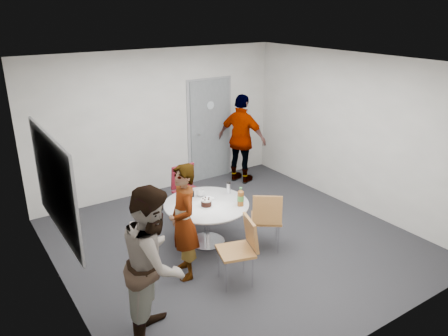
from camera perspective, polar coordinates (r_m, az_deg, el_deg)
floor at (r=6.84m, az=1.43°, el=-9.50°), size 5.00×5.00×0.00m
ceiling at (r=5.97m, az=1.66°, el=13.56°), size 5.00×5.00×0.00m
wall_back at (r=8.35m, az=-8.43°, el=5.94°), size 5.00×0.00×5.00m
wall_left at (r=5.34m, az=-21.04°, el=-3.78°), size 0.00×5.00×5.00m
wall_right at (r=7.92m, az=16.54°, el=4.50°), size 0.00×5.00×5.00m
wall_front at (r=4.63m, az=19.77°, el=-7.38°), size 5.00×0.00×5.00m
door at (r=8.93m, az=-1.89°, el=4.95°), size 1.02×0.17×2.12m
whiteboard at (r=5.49m, az=-21.27°, el=-2.00°), size 0.04×1.90×1.25m
table at (r=6.55m, az=-2.09°, el=-5.30°), size 1.27×1.27×0.95m
chair_near_left at (r=5.67m, az=2.41°, el=-9.92°), size 0.57×0.54×0.91m
chair_near_right at (r=6.37m, az=5.59°, el=-6.25°), size 0.63×0.64×0.92m
chair_far at (r=7.36m, az=-4.94°, el=-2.41°), size 0.46×0.49×0.92m
person_main at (r=5.71m, az=-5.31°, el=-7.03°), size 0.49×0.64×1.58m
person_left at (r=4.77m, az=-9.07°, el=-12.11°), size 1.02×1.07×1.75m
person_right at (r=8.75m, az=2.35°, el=3.77°), size 0.84×1.15×1.81m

